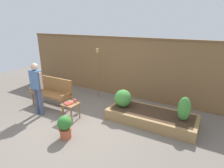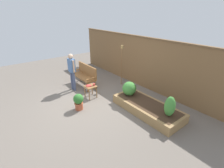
% 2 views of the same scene
% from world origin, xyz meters
% --- Properties ---
extents(ground_plane, '(14.00, 14.00, 0.00)m').
position_xyz_m(ground_plane, '(0.00, 0.00, 0.00)').
color(ground_plane, '#70665B').
extents(fence_back, '(8.40, 0.14, 2.16)m').
position_xyz_m(fence_back, '(0.00, 2.60, 1.09)').
color(fence_back, brown).
rests_on(fence_back, ground_plane).
extents(garden_bench, '(1.44, 0.48, 0.94)m').
position_xyz_m(garden_bench, '(-1.45, 0.64, 0.54)').
color(garden_bench, '#936033').
rests_on(garden_bench, ground_plane).
extents(side_table, '(0.40, 0.40, 0.48)m').
position_xyz_m(side_table, '(-0.32, 0.21, 0.40)').
color(side_table, olive).
rests_on(side_table, ground_plane).
extents(cup_on_table, '(0.12, 0.08, 0.09)m').
position_xyz_m(cup_on_table, '(-0.27, 0.35, 0.52)').
color(cup_on_table, '#CC4C47').
rests_on(cup_on_table, side_table).
extents(book_on_table, '(0.23, 0.23, 0.03)m').
position_xyz_m(book_on_table, '(-0.36, 0.16, 0.49)').
color(book_on_table, '#B2332D').
rests_on(book_on_table, side_table).
extents(potted_boxwood, '(0.34, 0.34, 0.58)m').
position_xyz_m(potted_boxwood, '(0.18, -0.56, 0.32)').
color(potted_boxwood, '#B75638').
rests_on(potted_boxwood, ground_plane).
extents(raised_planter_bed, '(2.40, 1.00, 0.30)m').
position_xyz_m(raised_planter_bed, '(1.72, 1.16, 0.15)').
color(raised_planter_bed, '#997547').
rests_on(raised_planter_bed, ground_plane).
extents(shrub_near_bench, '(0.50, 0.50, 0.50)m').
position_xyz_m(shrub_near_bench, '(0.86, 1.13, 0.55)').
color(shrub_near_bench, brown).
rests_on(shrub_near_bench, raised_planter_bed).
extents(shrub_far_corner, '(0.31, 0.31, 0.62)m').
position_xyz_m(shrub_far_corner, '(2.53, 1.13, 0.61)').
color(shrub_far_corner, brown).
rests_on(shrub_far_corner, raised_planter_bed).
extents(tiki_torch, '(0.10, 0.10, 1.78)m').
position_xyz_m(tiki_torch, '(-0.56, 1.98, 1.21)').
color(tiki_torch, brown).
rests_on(tiki_torch, ground_plane).
extents(person_by_bench, '(0.47, 0.20, 1.56)m').
position_xyz_m(person_by_bench, '(-1.34, -0.01, 0.93)').
color(person_by_bench, '#475170').
rests_on(person_by_bench, ground_plane).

